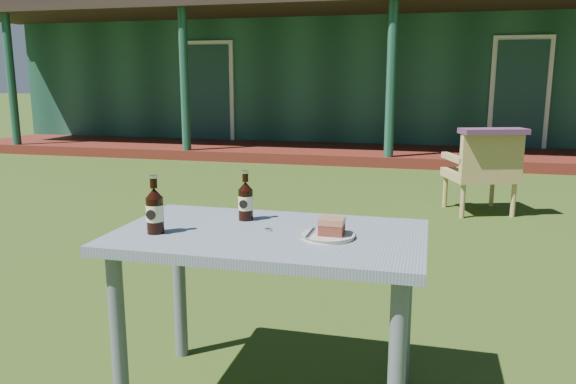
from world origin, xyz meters
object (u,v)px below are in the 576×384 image
(plate, at_px, (328,235))
(cake_slice, at_px, (332,226))
(armchair_left, at_px, (483,168))
(cola_bottle_near, at_px, (246,200))
(cafe_table, at_px, (269,257))
(cola_bottle_far, at_px, (155,210))

(plate, height_order, cake_slice, cake_slice)
(plate, xyz_separation_m, cake_slice, (0.01, -0.00, 0.04))
(plate, relative_size, armchair_left, 0.25)
(cake_slice, relative_size, cola_bottle_near, 0.44)
(armchair_left, bearing_deg, cola_bottle_near, -109.78)
(cake_slice, height_order, cola_bottle_near, cola_bottle_near)
(cake_slice, bearing_deg, cola_bottle_near, 155.65)
(plate, bearing_deg, cola_bottle_near, 154.94)
(cake_slice, relative_size, armchair_left, 0.11)
(cafe_table, height_order, cola_bottle_far, cola_bottle_far)
(cola_bottle_far, bearing_deg, cake_slice, 8.60)
(cola_bottle_near, xyz_separation_m, cola_bottle_far, (-0.27, -0.28, 0.01))
(plate, distance_m, cola_bottle_near, 0.43)
(cake_slice, xyz_separation_m, cola_bottle_far, (-0.67, -0.10, 0.05))
(cafe_table, xyz_separation_m, armchair_left, (1.11, 3.65, -0.17))
(cola_bottle_near, height_order, armchair_left, cola_bottle_near)
(plate, xyz_separation_m, armchair_left, (0.87, 3.67, -0.28))
(cola_bottle_near, bearing_deg, plate, -25.06)
(cola_bottle_near, bearing_deg, cake_slice, -24.35)
(cake_slice, distance_m, cola_bottle_far, 0.68)
(cola_bottle_near, bearing_deg, cola_bottle_far, -134.05)
(cafe_table, bearing_deg, plate, -4.79)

